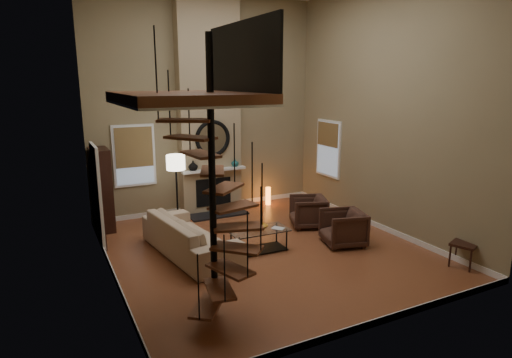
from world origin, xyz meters
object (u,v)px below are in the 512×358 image
floor_lamp (176,168)px  side_chair (466,239)px  armchair_far (347,228)px  sofa (189,235)px  coffee_table (259,238)px  armchair_near (311,212)px  hutch (102,190)px  accent_lamp (268,196)px

floor_lamp → side_chair: (4.16, -4.55, -0.89)m
armchair_far → floor_lamp: size_ratio=0.48×
sofa → coffee_table: bearing=-118.4°
armchair_near → coffee_table: armchair_near is taller
floor_lamp → sofa: bearing=-99.4°
armchair_near → floor_lamp: size_ratio=0.46×
sofa → side_chair: size_ratio=2.71×
hutch → accent_lamp: size_ratio=3.89×
armchair_near → side_chair: size_ratio=0.86×
accent_lamp → hutch: bearing=-179.1°
sofa → armchair_near: 3.14m
hutch → sofa: bearing=-60.6°
coffee_table → side_chair: (3.13, -2.35, 0.24)m
coffee_table → floor_lamp: floor_lamp is taller
coffee_table → sofa: bearing=159.8°
armchair_far → side_chair: side_chair is taller
floor_lamp → side_chair: 6.23m
sofa → hutch: bearing=21.2°
sofa → floor_lamp: bearing=-17.6°
hutch → floor_lamp: bearing=-20.6°
sofa → floor_lamp: 2.02m
armchair_near → accent_lamp: (-0.06, 2.06, -0.10)m
coffee_table → floor_lamp: size_ratio=0.70×
armchair_near → side_chair: 3.43m
armchair_near → armchair_far: bearing=22.0°
hutch → coffee_table: size_ratio=1.55×
sofa → coffee_table: (1.31, -0.48, -0.11)m
armchair_far → coffee_table: (-1.83, 0.49, -0.07)m
accent_lamp → sofa: bearing=-142.1°
hutch → sofa: (1.31, -2.32, -0.55)m
hutch → armchair_far: (4.45, -3.29, -0.60)m
sofa → accent_lamp: (3.07, 2.39, -0.15)m
hutch → accent_lamp: 4.43m
coffee_table → floor_lamp: 2.68m
coffee_table → hutch: bearing=133.1°
floor_lamp → accent_lamp: size_ratio=3.60×
floor_lamp → accent_lamp: 3.09m
hutch → armchair_near: size_ratio=2.34×
sofa → floor_lamp: (0.28, 1.72, 1.02)m
hutch → side_chair: bearing=-41.9°
coffee_table → accent_lamp: bearing=58.6°
sofa → armchair_far: sofa is taller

